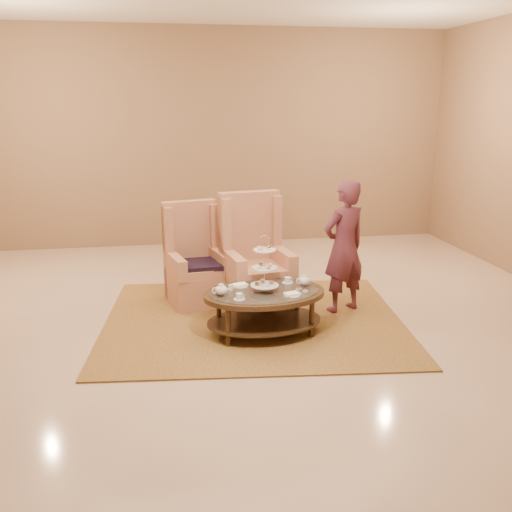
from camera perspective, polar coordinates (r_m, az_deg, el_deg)
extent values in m
plane|color=#C4A992|center=(6.03, -1.04, -7.71)|extent=(8.00, 8.00, 0.00)
cube|color=silver|center=(6.03, -1.04, -7.71)|extent=(8.00, 8.00, 0.02)
cube|color=#89684A|center=(9.54, -4.79, 11.61)|extent=(8.00, 0.04, 3.50)
cube|color=olive|center=(6.34, -0.25, -6.43)|extent=(3.49, 3.01, 0.02)
cylinder|color=black|center=(5.63, -2.80, -7.16)|extent=(0.06, 0.06, 0.41)
cylinder|color=black|center=(5.86, 5.58, -6.28)|extent=(0.06, 0.06, 0.41)
cylinder|color=black|center=(6.04, -3.74, -5.56)|extent=(0.06, 0.06, 0.41)
cylinder|color=black|center=(6.26, 4.11, -4.82)|extent=(0.06, 0.06, 0.41)
cylinder|color=silver|center=(5.76, 0.87, -1.08)|extent=(0.01, 0.01, 0.52)
torus|color=silver|center=(5.69, 0.88, 1.42)|extent=(0.13, 0.02, 0.13)
cylinder|color=silver|center=(5.82, 0.86, -2.93)|extent=(0.32, 0.32, 0.01)
cylinder|color=silver|center=(5.76, 0.87, -1.17)|extent=(0.28, 0.28, 0.01)
cylinder|color=silver|center=(5.71, 0.87, 0.62)|extent=(0.25, 0.25, 0.01)
cylinder|color=#B55D67|center=(5.83, 1.61, -2.67)|extent=(0.05, 0.05, 0.03)
cylinder|color=tan|center=(5.89, 0.65, -2.50)|extent=(0.05, 0.05, 0.03)
cylinder|color=brown|center=(5.79, 0.10, -2.80)|extent=(0.05, 0.05, 0.03)
cylinder|color=beige|center=(5.74, 1.08, -2.97)|extent=(0.05, 0.05, 0.03)
ellipsoid|color=tan|center=(5.80, 1.46, -0.87)|extent=(0.05, 0.05, 0.03)
ellipsoid|color=brown|center=(5.82, 0.48, -0.81)|extent=(0.05, 0.05, 0.03)
ellipsoid|color=beige|center=(5.72, 0.27, -1.08)|extent=(0.05, 0.05, 0.03)
ellipsoid|color=#B55D67|center=(5.70, 1.26, -1.15)|extent=(0.05, 0.05, 0.03)
cube|color=brown|center=(5.76, 1.27, 0.88)|extent=(0.05, 0.04, 0.02)
cube|color=beige|center=(5.75, 0.39, 0.86)|extent=(0.05, 0.04, 0.02)
cube|color=#B55D67|center=(5.66, 0.47, 0.64)|extent=(0.05, 0.04, 0.02)
cube|color=tan|center=(5.67, 1.36, 0.66)|extent=(0.05, 0.04, 0.02)
ellipsoid|color=silver|center=(5.70, -3.50, -3.42)|extent=(0.14, 0.14, 0.10)
cylinder|color=silver|center=(5.68, -3.50, -2.92)|extent=(0.06, 0.06, 0.01)
sphere|color=silver|center=(5.68, -3.51, -2.79)|extent=(0.02, 0.02, 0.02)
cone|color=silver|center=(5.71, -2.73, -3.31)|extent=(0.08, 0.03, 0.05)
torus|color=silver|center=(5.69, -4.11, -3.47)|extent=(0.07, 0.02, 0.07)
ellipsoid|color=silver|center=(6.00, 4.91, -2.46)|extent=(0.14, 0.14, 0.10)
cylinder|color=silver|center=(5.99, 4.92, -1.99)|extent=(0.06, 0.06, 0.01)
sphere|color=silver|center=(5.98, 4.92, -1.87)|extent=(0.02, 0.02, 0.02)
cone|color=silver|center=(6.03, 5.60, -2.36)|extent=(0.08, 0.03, 0.05)
torus|color=silver|center=(5.98, 4.35, -2.51)|extent=(0.07, 0.02, 0.07)
cylinder|color=silver|center=(5.59, -1.68, -4.34)|extent=(0.12, 0.12, 0.01)
cylinder|color=silver|center=(5.58, -1.68, -4.03)|extent=(0.07, 0.07, 0.06)
torus|color=silver|center=(5.59, -1.29, -3.99)|extent=(0.04, 0.01, 0.04)
cylinder|color=silver|center=(6.09, 3.18, -2.68)|extent=(0.12, 0.12, 0.01)
cylinder|color=silver|center=(6.08, 3.19, -2.39)|extent=(0.07, 0.07, 0.06)
torus|color=silver|center=(6.10, 3.54, -2.36)|extent=(0.04, 0.01, 0.04)
cylinder|color=silver|center=(5.98, -1.60, -3.03)|extent=(0.18, 0.18, 0.01)
cube|color=white|center=(5.97, -1.60, -2.89)|extent=(0.17, 0.14, 0.02)
cylinder|color=silver|center=(5.72, 3.63, -3.92)|extent=(0.18, 0.18, 0.01)
cube|color=white|center=(5.71, 3.64, -3.78)|extent=(0.17, 0.14, 0.02)
cylinder|color=silver|center=(5.85, -2.55, -3.18)|extent=(0.05, 0.05, 0.06)
cylinder|color=silver|center=(5.82, 4.98, -3.54)|extent=(0.06, 0.06, 0.01)
cylinder|color=#B55D67|center=(5.82, 4.99, -3.44)|extent=(0.05, 0.05, 0.01)
cylinder|color=silver|center=(5.89, 4.29, -3.29)|extent=(0.06, 0.06, 0.01)
cylinder|color=brown|center=(5.89, 4.30, -3.20)|extent=(0.05, 0.05, 0.01)
cylinder|color=silver|center=(5.92, -3.31, -3.19)|extent=(0.06, 0.06, 0.01)
cylinder|color=beige|center=(5.91, -3.31, -3.10)|extent=(0.05, 0.05, 0.01)
cube|color=#B97857|center=(6.85, -5.85, -3.16)|extent=(0.78, 0.78, 0.39)
cube|color=#B97857|center=(6.74, -5.78, -1.34)|extent=(0.66, 0.66, 0.09)
cube|color=#B97857|center=(6.98, -6.60, 0.65)|extent=(0.66, 0.28, 1.20)
cube|color=#B97857|center=(6.81, -8.82, 2.60)|extent=(0.14, 0.22, 0.55)
cube|color=#B97857|center=(6.97, -4.40, 3.02)|extent=(0.14, 0.22, 0.55)
cube|color=#B97857|center=(6.65, -8.00, -0.98)|extent=(0.24, 0.59, 0.24)
cube|color=#B97857|center=(6.80, -3.65, -0.49)|extent=(0.24, 0.59, 0.24)
cube|color=black|center=(6.70, -5.73, -0.87)|extent=(0.55, 0.51, 0.06)
cube|color=#B97857|center=(6.64, 0.12, -3.50)|extent=(0.83, 0.83, 0.43)
cube|color=#B97857|center=(6.51, 0.27, -1.42)|extent=(0.70, 0.70, 0.10)
cube|color=#B97857|center=(6.78, -0.70, 0.88)|extent=(0.73, 0.26, 1.34)
cube|color=#B97857|center=(6.58, -3.15, 3.18)|extent=(0.14, 0.24, 0.62)
cube|color=#B97857|center=(6.77, 1.88, 3.54)|extent=(0.14, 0.24, 0.62)
cube|color=#B97857|center=(6.40, -2.25, -0.96)|extent=(0.23, 0.66, 0.27)
cube|color=#B97857|center=(6.59, 2.72, -0.49)|extent=(0.23, 0.66, 0.27)
imported|color=#542430|center=(6.47, 8.80, 0.89)|extent=(0.65, 0.55, 1.53)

